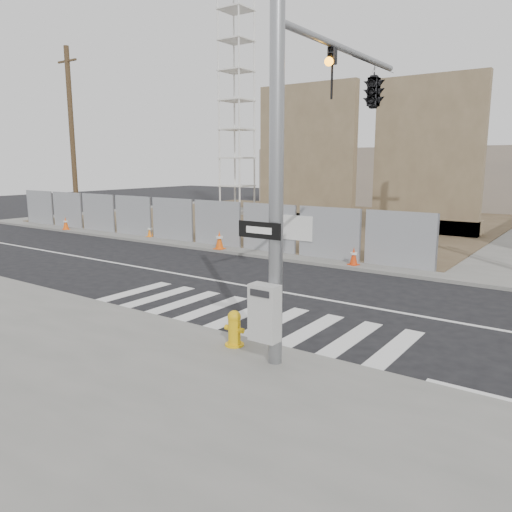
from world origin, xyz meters
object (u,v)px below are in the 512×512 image
Objects in this scene: signal_pole at (346,117)px; traffic_cone_d at (354,256)px; fire_hydrant at (234,328)px; traffic_cone_c at (219,240)px; traffic_cone_a at (66,223)px; crane_tower at (237,87)px; traffic_cone_b at (150,231)px.

signal_pole reaches higher than traffic_cone_d.
traffic_cone_c is at bearing 129.84° from fire_hydrant.
traffic_cone_a is 17.21m from traffic_cone_d.
traffic_cone_c is at bearing 0.00° from traffic_cone_a.
traffic_cone_d is at bearing 98.02° from fire_hydrant.
crane_tower is at bearing 139.88° from traffic_cone_d.
fire_hydrant is at bearing -36.92° from traffic_cone_b.
crane_tower is at bearing 132.57° from signal_pole.
fire_hydrant is at bearing -25.20° from traffic_cone_a.
signal_pole is at bearing -17.57° from traffic_cone_a.
traffic_cone_d is (17.21, 0.21, -0.02)m from traffic_cone_a.
traffic_cone_a is 1.13× the size of traffic_cone_b.
fire_hydrant is 1.06× the size of traffic_cone_a.
traffic_cone_a is (-2.29, -12.78, -8.56)m from crane_tower.
traffic_cone_d is (6.16, 0.21, -0.07)m from traffic_cone_c.
traffic_cone_c is (-8.73, 6.27, -4.27)m from signal_pole.
signal_pole is 11.23× the size of traffic_cone_b.
signal_pole is 26.21m from crane_tower.
crane_tower reaches higher than traffic_cone_d.
fire_hydrant is 15.95m from traffic_cone_b.
traffic_cone_b is 11.34m from traffic_cone_d.
traffic_cone_a is at bearing -172.18° from traffic_cone_b.
crane_tower is 29.11× the size of traffic_cone_b.
traffic_cone_b is at bearing 176.96° from traffic_cone_d.
signal_pole is 16.19m from traffic_cone_b.
traffic_cone_c is at bearing -8.90° from traffic_cone_b.
traffic_cone_d is (-2.57, 6.47, -4.34)m from signal_pole.
traffic_cone_d is (14.92, -12.57, -8.58)m from crane_tower.
crane_tower is 15.55m from traffic_cone_a.
traffic_cone_a is at bearing -179.31° from traffic_cone_d.
signal_pole is 10.63× the size of traffic_cone_d.
traffic_cone_d is (-1.43, 8.98, -0.05)m from fire_hydrant.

